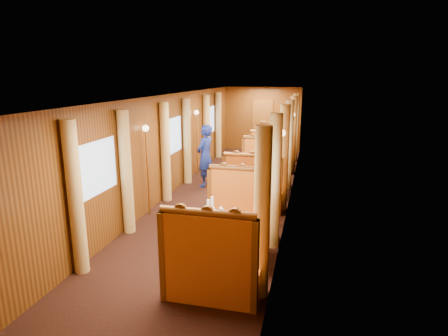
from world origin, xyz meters
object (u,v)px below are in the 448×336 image
(rose_vase_far, at_px, (274,138))
(table_near, at_px, (228,241))
(rose_vase_mid, at_px, (259,160))
(banquette_far_aft, at_px, (277,147))
(banquette_near_aft, at_px, (240,216))
(tea_tray, at_px, (222,219))
(teapot_left, at_px, (215,216))
(teapot_right, at_px, (226,218))
(table_far, at_px, (274,154))
(steward, at_px, (205,156))
(teapot_back, at_px, (221,213))
(passenger, at_px, (263,161))
(banquette_mid_fwd, at_px, (253,192))
(table_mid, at_px, (259,182))
(fruit_plate, at_px, (245,223))
(banquette_near_fwd, at_px, (211,270))
(banquette_mid_aft, at_px, (265,170))
(banquette_far_fwd, at_px, (271,159))

(rose_vase_far, bearing_deg, table_near, -89.97)
(rose_vase_far, bearing_deg, rose_vase_mid, -90.26)
(banquette_far_aft, bearing_deg, rose_vase_far, -90.21)
(rose_vase_far, bearing_deg, banquette_near_aft, -89.96)
(tea_tray, relative_size, teapot_left, 2.06)
(banquette_near_aft, distance_m, tea_tray, 1.09)
(teapot_right, bearing_deg, banquette_near_aft, 75.19)
(table_far, relative_size, banquette_far_aft, 0.78)
(table_near, relative_size, tea_tray, 3.09)
(table_near, distance_m, tea_tray, 0.39)
(steward, bearing_deg, tea_tray, 35.14)
(banquette_near_aft, relative_size, teapot_back, 8.15)
(banquette_near_aft, distance_m, banquette_far_aft, 7.00)
(teapot_left, height_order, passenger, passenger)
(steward, bearing_deg, banquette_mid_fwd, 59.80)
(teapot_back, bearing_deg, table_far, 77.47)
(banquette_far_aft, height_order, rose_vase_mid, banquette_far_aft)
(banquette_mid_fwd, height_order, rose_vase_mid, banquette_mid_fwd)
(table_mid, bearing_deg, rose_vase_far, 90.06)
(rose_vase_mid, bearing_deg, teapot_left, -92.73)
(banquette_far_aft, bearing_deg, table_mid, -90.00)
(teapot_left, height_order, teapot_back, same)
(rose_vase_mid, bearing_deg, rose_vase_far, 89.74)
(table_near, xyz_separation_m, table_far, (0.00, 7.00, 0.00))
(fruit_plate, relative_size, steward, 0.14)
(teapot_back, xyz_separation_m, steward, (-1.43, 4.01, 0.02))
(tea_tray, distance_m, steward, 4.35)
(banquette_near_aft, distance_m, table_mid, 2.49)
(tea_tray, distance_m, rose_vase_mid, 3.56)
(banquette_near_fwd, xyz_separation_m, banquette_near_aft, (0.00, 2.03, 0.00))
(banquette_near_fwd, bearing_deg, tea_tray, 95.17)
(table_near, distance_m, banquette_near_aft, 1.02)
(banquette_mid_aft, bearing_deg, banquette_far_fwd, 90.00)
(fruit_plate, bearing_deg, banquette_far_aft, 92.07)
(table_near, xyz_separation_m, tea_tray, (-0.09, -0.02, 0.38))
(banquette_near_aft, height_order, teapot_left, banquette_near_aft)
(teapot_right, bearing_deg, tea_tray, 116.42)
(table_mid, xyz_separation_m, tea_tray, (-0.09, -3.52, 0.38))
(tea_tray, distance_m, teapot_right, 0.15)
(table_mid, distance_m, banquette_far_fwd, 2.49)
(table_mid, bearing_deg, table_near, -90.00)
(banquette_far_aft, bearing_deg, banquette_mid_aft, -90.00)
(table_near, height_order, teapot_right, teapot_right)
(banquette_near_aft, relative_size, rose_vase_mid, 3.72)
(teapot_right, xyz_separation_m, fruit_plate, (0.29, 0.01, -0.05))
(teapot_back, bearing_deg, banquette_far_aft, 77.60)
(banquette_far_aft, bearing_deg, rose_vase_mid, -90.25)
(banquette_near_fwd, height_order, banquette_near_aft, same)
(banquette_near_aft, relative_size, fruit_plate, 5.62)
(banquette_near_fwd, distance_m, rose_vase_far, 8.02)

